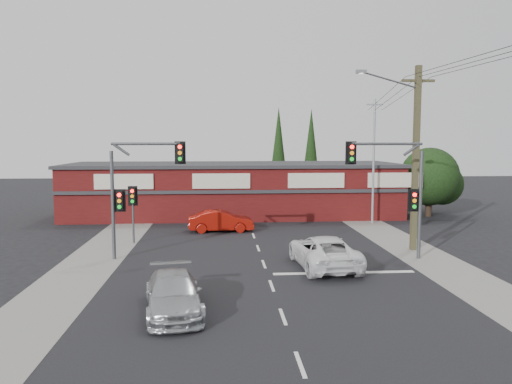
{
  "coord_description": "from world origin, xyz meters",
  "views": [
    {
      "loc": [
        -2.12,
        -23.36,
        5.96
      ],
      "look_at": [
        -0.19,
        3.0,
        3.28
      ],
      "focal_mm": 35.0,
      "sensor_mm": 36.0,
      "label": 1
    }
  ],
  "objects": [
    {
      "name": "power_lines",
      "position": [
        8.47,
        -2.47,
        9.04
      ],
      "size": [
        2.01,
        29.0,
        1.22
      ],
      "color": "black",
      "rests_on": "ground"
    },
    {
      "name": "utility_pole",
      "position": [
        8.36,
        2.99,
        5.4
      ],
      "size": [
        4.38,
        0.59,
        10.0
      ],
      "color": "#4B462A",
      "rests_on": "ground"
    },
    {
      "name": "silver_suv",
      "position": [
        -3.76,
        -6.24,
        0.67
      ],
      "size": [
        2.5,
        4.86,
        1.35
      ],
      "primitive_type": "imported",
      "rotation": [
        0.0,
        0.0,
        0.14
      ],
      "color": "#AAADB0",
      "rests_on": "ground"
    },
    {
      "name": "steel_pole",
      "position": [
        9.0,
        12.0,
        4.7
      ],
      "size": [
        1.2,
        0.16,
        9.0
      ],
      "color": "gray",
      "rests_on": "ground"
    },
    {
      "name": "pedestal_signal",
      "position": [
        -7.2,
        6.01,
        2.41
      ],
      "size": [
        0.55,
        0.27,
        3.38
      ],
      "color": "#47494C",
      "rests_on": "ground"
    },
    {
      "name": "tree_cluster",
      "position": [
        14.69,
        15.44,
        2.9
      ],
      "size": [
        5.9,
        5.1,
        5.5
      ],
      "color": "#2D2116",
      "rests_on": "ground"
    },
    {
      "name": "conifer_far",
      "position": [
        7.0,
        26.0,
        5.48
      ],
      "size": [
        1.8,
        1.8,
        9.25
      ],
      "color": "#2D2116",
      "rests_on": "ground"
    },
    {
      "name": "shop_building",
      "position": [
        -0.99,
        16.99,
        2.13
      ],
      "size": [
        27.3,
        8.4,
        4.22
      ],
      "color": "#460E0E",
      "rests_on": "ground"
    },
    {
      "name": "verge_right",
      "position": [
        8.5,
        5.0,
        0.01
      ],
      "size": [
        3.0,
        70.0,
        0.02
      ],
      "primitive_type": "cube",
      "color": "gray",
      "rests_on": "ground"
    },
    {
      "name": "traffic_mast_left",
      "position": [
        -6.43,
        2.0,
        3.93
      ],
      "size": [
        3.77,
        0.27,
        5.97
      ],
      "color": "#47494C",
      "rests_on": "ground"
    },
    {
      "name": "white_suv",
      "position": [
        2.78,
        -0.38,
        0.76
      ],
      "size": [
        2.89,
        5.63,
        1.52
      ],
      "primitive_type": "imported",
      "rotation": [
        0.0,
        0.0,
        3.21
      ],
      "color": "white",
      "rests_on": "ground"
    },
    {
      "name": "red_sedan",
      "position": [
        -2.05,
        9.47,
        0.71
      ],
      "size": [
        4.36,
        1.68,
        1.42
      ],
      "primitive_type": "imported",
      "rotation": [
        0.0,
        0.0,
        1.61
      ],
      "color": "#941209",
      "rests_on": "ground"
    },
    {
      "name": "verge_left",
      "position": [
        -8.5,
        5.0,
        0.01
      ],
      "size": [
        3.0,
        70.0,
        0.02
      ],
      "primitive_type": "cube",
      "color": "gray",
      "rests_on": "ground"
    },
    {
      "name": "traffic_mast_right",
      "position": [
        6.86,
        1.0,
        3.95
      ],
      "size": [
        3.96,
        0.27,
        5.97
      ],
      "color": "#47494C",
      "rests_on": "ground"
    },
    {
      "name": "ground",
      "position": [
        0.0,
        0.0,
        0.0
      ],
      "size": [
        120.0,
        120.0,
        0.0
      ],
      "primitive_type": "plane",
      "color": "black",
      "rests_on": "ground"
    },
    {
      "name": "lane_dashes",
      "position": [
        0.0,
        0.36,
        0.01
      ],
      "size": [
        0.12,
        38.33,
        0.01
      ],
      "color": "silver",
      "rests_on": "ground"
    },
    {
      "name": "stop_line",
      "position": [
        3.5,
        -1.5,
        0.01
      ],
      "size": [
        6.5,
        0.35,
        0.01
      ],
      "primitive_type": "cube",
      "color": "silver",
      "rests_on": "ground"
    },
    {
      "name": "road_strip",
      "position": [
        0.0,
        5.0,
        0.01
      ],
      "size": [
        14.0,
        70.0,
        0.01
      ],
      "primitive_type": "cube",
      "color": "black",
      "rests_on": "ground"
    },
    {
      "name": "conifer_near",
      "position": [
        3.5,
        24.0,
        5.48
      ],
      "size": [
        1.8,
        1.8,
        9.25
      ],
      "color": "#2D2116",
      "rests_on": "ground"
    }
  ]
}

